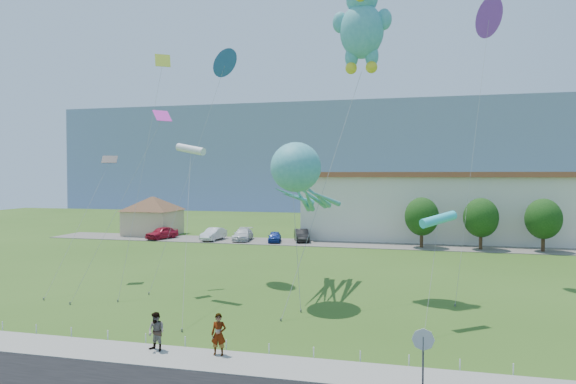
# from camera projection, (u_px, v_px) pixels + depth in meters

# --- Properties ---
(ground) EXTENTS (160.00, 160.00, 0.00)m
(ground) POSITION_uv_depth(u_px,v_px,m) (216.00, 340.00, 24.54)
(ground) COLOR #315317
(ground) RESTS_ON ground
(sidewalk) EXTENTS (80.00, 2.50, 0.10)m
(sidewalk) POSITION_uv_depth(u_px,v_px,m) (192.00, 359.00, 21.86)
(sidewalk) COLOR gray
(sidewalk) RESTS_ON ground
(parking_strip) EXTENTS (70.00, 6.00, 0.06)m
(parking_strip) POSITION_uv_depth(u_px,v_px,m) (331.00, 243.00, 58.51)
(parking_strip) COLOR #59544C
(parking_strip) RESTS_ON ground
(hill_ridge) EXTENTS (160.00, 50.00, 25.00)m
(hill_ridge) POSITION_uv_depth(u_px,v_px,m) (380.00, 158.00, 140.57)
(hill_ridge) COLOR gray
(hill_ridge) RESTS_ON ground
(pavilion) EXTENTS (9.20, 9.20, 5.00)m
(pavilion) POSITION_uv_depth(u_px,v_px,m) (153.00, 212.00, 67.03)
(pavilion) COLOR tan
(pavilion) RESTS_ON ground
(warehouse) EXTENTS (61.00, 15.00, 8.20)m
(warehouse) POSITION_uv_depth(u_px,v_px,m) (559.00, 206.00, 60.91)
(warehouse) COLOR beige
(warehouse) RESTS_ON ground
(stop_sign) EXTENTS (0.80, 0.07, 2.50)m
(stop_sign) POSITION_uv_depth(u_px,v_px,m) (423.00, 346.00, 18.13)
(stop_sign) COLOR slate
(stop_sign) RESTS_ON ground
(rope_fence) EXTENTS (26.05, 0.05, 0.50)m
(rope_fence) POSITION_uv_depth(u_px,v_px,m) (205.00, 344.00, 23.26)
(rope_fence) COLOR white
(rope_fence) RESTS_ON ground
(tree_near) EXTENTS (3.60, 3.60, 5.47)m
(tree_near) POSITION_uv_depth(u_px,v_px,m) (422.00, 217.00, 55.04)
(tree_near) COLOR #3F2B19
(tree_near) RESTS_ON ground
(tree_mid) EXTENTS (3.60, 3.60, 5.47)m
(tree_mid) POSITION_uv_depth(u_px,v_px,m) (481.00, 218.00, 53.61)
(tree_mid) COLOR #3F2B19
(tree_mid) RESTS_ON ground
(tree_far) EXTENTS (3.60, 3.60, 5.47)m
(tree_far) POSITION_uv_depth(u_px,v_px,m) (543.00, 219.00, 52.18)
(tree_far) COLOR #3F2B19
(tree_far) RESTS_ON ground
(pedestrian_left) EXTENTS (0.71, 0.51, 1.81)m
(pedestrian_left) POSITION_uv_depth(u_px,v_px,m) (219.00, 334.00, 22.21)
(pedestrian_left) COLOR gray
(pedestrian_left) RESTS_ON sidewalk
(pedestrian_right) EXTENTS (0.97, 0.84, 1.71)m
(pedestrian_right) POSITION_uv_depth(u_px,v_px,m) (156.00, 332.00, 22.74)
(pedestrian_right) COLOR gray
(pedestrian_right) RESTS_ON sidewalk
(parked_car_red) EXTENTS (3.07, 4.67, 1.48)m
(parked_car_red) POSITION_uv_depth(u_px,v_px,m) (162.00, 233.00, 62.47)
(parked_car_red) COLOR #A5142A
(parked_car_red) RESTS_ON parking_strip
(parked_car_silver) EXTENTS (1.93, 4.51, 1.45)m
(parked_car_silver) POSITION_uv_depth(u_px,v_px,m) (213.00, 234.00, 61.24)
(parked_car_silver) COLOR silver
(parked_car_silver) RESTS_ON parking_strip
(parked_car_white) EXTENTS (2.60, 5.02, 1.39)m
(parked_car_white) POSITION_uv_depth(u_px,v_px,m) (243.00, 234.00, 61.03)
(parked_car_white) COLOR silver
(parked_car_white) RESTS_ON parking_strip
(parked_car_blue) EXTENTS (2.20, 3.82, 1.22)m
(parked_car_blue) POSITION_uv_depth(u_px,v_px,m) (275.00, 237.00, 59.52)
(parked_car_blue) COLOR navy
(parked_car_blue) RESTS_ON parking_strip
(parked_car_black) EXTENTS (2.75, 4.60, 1.43)m
(parked_car_black) POSITION_uv_depth(u_px,v_px,m) (302.00, 235.00, 60.11)
(parked_car_black) COLOR black
(parked_car_black) RESTS_ON parking_strip
(octopus_kite) EXTENTS (3.06, 9.62, 9.90)m
(octopus_kite) POSITION_uv_depth(u_px,v_px,m) (301.00, 180.00, 32.75)
(octopus_kite) COLOR teal
(octopus_kite) RESTS_ON ground
(teddy_bear_kite) EXTENTS (5.48, 9.46, 20.91)m
(teddy_bear_kite) POSITION_uv_depth(u_px,v_px,m) (362.00, 24.00, 34.14)
(teddy_bear_kite) COLOR teal
(teddy_bear_kite) RESTS_ON ground
(small_kite_black) EXTENTS (1.29, 7.60, 9.49)m
(small_kite_black) POSITION_uv_depth(u_px,v_px,m) (104.00, 172.00, 37.94)
(small_kite_black) COLOR black
(small_kite_black) RESTS_ON ground
(small_kite_purple) EXTENTS (3.74, 9.14, 20.13)m
(small_kite_purple) POSITION_uv_depth(u_px,v_px,m) (488.00, 24.00, 37.41)
(small_kite_purple) COLOR purple
(small_kite_purple) RESTS_ON ground
(small_kite_yellow) EXTENTS (1.29, 7.39, 16.76)m
(small_kite_yellow) POSITION_uv_depth(u_px,v_px,m) (157.00, 89.00, 36.98)
(small_kite_yellow) COLOR #B3C72E
(small_kite_yellow) RESTS_ON ground
(small_kite_pink) EXTENTS (4.23, 5.92, 12.37)m
(small_kite_pink) POSITION_uv_depth(u_px,v_px,m) (152.00, 136.00, 34.55)
(small_kite_pink) COLOR #FD38C4
(small_kite_pink) RESTS_ON ground
(small_kite_blue) EXTENTS (3.79, 7.42, 17.08)m
(small_kite_blue) POSITION_uv_depth(u_px,v_px,m) (223.00, 68.00, 38.87)
(small_kite_blue) COLOR blue
(small_kite_blue) RESTS_ON ground
(small_kite_white) EXTENTS (3.07, 8.44, 9.99)m
(small_kite_white) POSITION_uv_depth(u_px,v_px,m) (191.00, 151.00, 33.11)
(small_kite_white) COLOR white
(small_kite_white) RESTS_ON ground
(small_kite_cyan) EXTENTS (1.07, 4.36, 5.98)m
(small_kite_cyan) POSITION_uv_depth(u_px,v_px,m) (438.00, 220.00, 27.12)
(small_kite_cyan) COLOR #30CCD8
(small_kite_cyan) RESTS_ON ground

